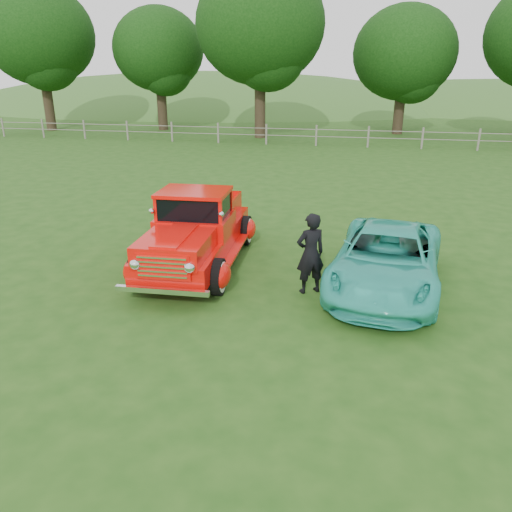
% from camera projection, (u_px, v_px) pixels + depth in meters
% --- Properties ---
extents(ground, '(140.00, 140.00, 0.00)m').
position_uv_depth(ground, '(203.00, 311.00, 9.41)').
color(ground, '#204A13').
rests_on(ground, ground).
extents(distant_hills, '(116.00, 60.00, 18.00)m').
position_uv_depth(distant_hills, '(311.00, 140.00, 66.25)').
color(distant_hills, '#2E5D22').
rests_on(distant_hills, ground).
extents(fence_line, '(48.00, 0.12, 1.20)m').
position_uv_depth(fence_line, '(316.00, 135.00, 29.34)').
color(fence_line, gray).
rests_on(fence_line, ground).
extents(tree_far_west, '(7.60, 7.60, 9.93)m').
position_uv_depth(tree_far_west, '(39.00, 35.00, 34.81)').
color(tree_far_west, '#302318').
rests_on(tree_far_west, ground).
extents(tree_mid_west, '(6.40, 6.40, 8.46)m').
position_uv_depth(tree_mid_west, '(158.00, 50.00, 35.42)').
color(tree_mid_west, '#302318').
rests_on(tree_mid_west, ground).
extents(tree_near_west, '(8.00, 8.00, 10.42)m').
position_uv_depth(tree_near_west, '(260.00, 25.00, 30.69)').
color(tree_near_west, '#302318').
rests_on(tree_near_west, ground).
extents(tree_near_east, '(6.80, 6.80, 8.33)m').
position_uv_depth(tree_near_east, '(405.00, 53.00, 33.15)').
color(tree_near_east, '#302318').
rests_on(tree_near_east, ground).
extents(red_pickup, '(2.40, 5.06, 1.78)m').
position_uv_depth(red_pickup, '(196.00, 232.00, 11.36)').
color(red_pickup, black).
rests_on(red_pickup, ground).
extents(teal_sedan, '(2.62, 4.74, 1.25)m').
position_uv_depth(teal_sedan, '(387.00, 259.00, 10.21)').
color(teal_sedan, '#2EBBA5').
rests_on(teal_sedan, ground).
extents(man, '(0.73, 0.66, 1.67)m').
position_uv_depth(man, '(310.00, 254.00, 9.93)').
color(man, black).
rests_on(man, ground).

